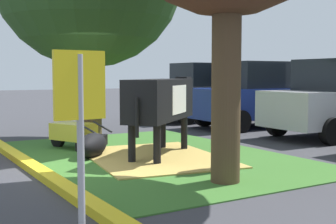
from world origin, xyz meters
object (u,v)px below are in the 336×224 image
(sedan_red, at_px, (208,93))
(sedan_blue, at_px, (259,95))
(parking_sign, at_px, (80,117))
(calf_lying, at_px, (93,145))
(cow_holstein, at_px, (162,100))
(person_handler, at_px, (230,121))
(wheelbarrow, at_px, (73,132))

(sedan_red, bearing_deg, sedan_blue, 4.15)
(parking_sign, height_order, sedan_blue, sedan_blue)
(calf_lying, relative_size, sedan_blue, 0.27)
(sedan_red, distance_m, sedan_blue, 2.47)
(calf_lying, bearing_deg, sedan_red, 127.35)
(cow_holstein, bearing_deg, parking_sign, -37.18)
(person_handler, relative_size, sedan_red, 0.35)
(wheelbarrow, relative_size, sedan_red, 0.35)
(person_handler, bearing_deg, cow_holstein, -169.87)
(calf_lying, distance_m, parking_sign, 5.49)
(calf_lying, bearing_deg, parking_sign, -22.70)
(person_handler, bearing_deg, sedan_red, 146.69)
(cow_holstein, distance_m, wheelbarrow, 2.24)
(person_handler, xyz_separation_m, sedan_red, (-7.12, 4.68, 0.15))
(cow_holstein, xyz_separation_m, sedan_red, (-5.35, 4.99, -0.14))
(sedan_red, relative_size, sedan_blue, 1.00)
(wheelbarrow, xyz_separation_m, parking_sign, (6.07, -2.05, 0.91))
(parking_sign, xyz_separation_m, sedan_red, (-9.73, 8.32, -0.31))
(cow_holstein, xyz_separation_m, sedan_blue, (-2.89, 5.17, -0.14))
(cow_holstein, distance_m, sedan_blue, 5.92)
(person_handler, distance_m, wheelbarrow, 3.83)
(person_handler, distance_m, sedan_red, 8.52)
(cow_holstein, height_order, sedan_blue, sedan_blue)
(parking_sign, distance_m, sedan_blue, 11.18)
(cow_holstein, bearing_deg, sedan_red, 136.97)
(person_handler, bearing_deg, sedan_blue, 133.78)
(wheelbarrow, height_order, sedan_red, sedan_red)
(cow_holstein, bearing_deg, person_handler, 10.13)
(wheelbarrow, height_order, parking_sign, parking_sign)
(calf_lying, xyz_separation_m, sedan_red, (-4.76, 6.24, 0.75))
(sedan_red, bearing_deg, person_handler, -33.31)
(calf_lying, relative_size, wheelbarrow, 0.77)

